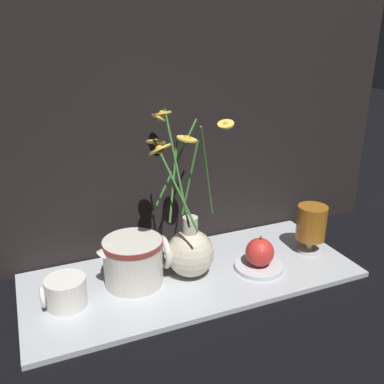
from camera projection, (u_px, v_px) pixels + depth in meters
name	position (u px, v px, depth m)	size (l,w,h in m)	color
ground_plane	(193.00, 278.00, 1.02)	(6.00, 6.00, 0.00)	black
shelf	(193.00, 276.00, 1.01)	(0.78, 0.32, 0.01)	#B2B7BC
backdrop_wall	(163.00, 31.00, 0.97)	(1.28, 0.02, 1.10)	black
vase_with_flowers	(190.00, 247.00, 0.98)	(0.20, 0.23, 0.40)	beige
yellow_mug	(65.00, 292.00, 0.89)	(0.09, 0.08, 0.06)	silver
ceramic_pitcher	(134.00, 259.00, 0.96)	(0.16, 0.14, 0.12)	beige
tea_glass	(311.00, 224.00, 1.09)	(0.08, 0.08, 0.13)	silver
saucer_plate	(259.00, 267.00, 1.03)	(0.12, 0.12, 0.01)	silver
orange_fruit	(260.00, 252.00, 1.02)	(0.07, 0.07, 0.08)	red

